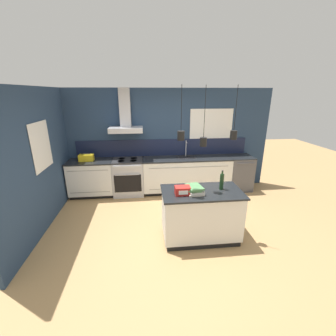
% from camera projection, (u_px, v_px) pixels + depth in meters
% --- Properties ---
extents(ground_plane, '(16.00, 16.00, 0.00)m').
position_uv_depth(ground_plane, '(173.00, 228.00, 4.35)').
color(ground_plane, tan).
rests_on(ground_plane, ground).
extents(wall_back, '(5.60, 2.52, 2.60)m').
position_uv_depth(wall_back, '(161.00, 139.00, 5.79)').
color(wall_back, navy).
rests_on(wall_back, ground_plane).
extents(wall_left, '(0.08, 3.80, 2.60)m').
position_uv_depth(wall_left, '(44.00, 157.00, 4.35)').
color(wall_left, navy).
rests_on(wall_left, ground_plane).
extents(counter_run_left, '(1.08, 0.64, 0.91)m').
position_uv_depth(counter_run_left, '(92.00, 178.00, 5.61)').
color(counter_run_left, black).
rests_on(counter_run_left, ground_plane).
extents(counter_run_sink, '(2.26, 0.64, 1.32)m').
position_uv_depth(counter_run_sink, '(187.00, 174.00, 5.86)').
color(counter_run_sink, black).
rests_on(counter_run_sink, ground_plane).
extents(oven_range, '(0.75, 0.66, 0.91)m').
position_uv_depth(oven_range, '(129.00, 177.00, 5.70)').
color(oven_range, '#B5B5BA').
rests_on(oven_range, ground_plane).
extents(dishwasher, '(0.60, 0.65, 0.91)m').
position_uv_depth(dishwasher, '(239.00, 173.00, 6.00)').
color(dishwasher, '#4C4C51').
rests_on(dishwasher, ground_plane).
extents(kitchen_island, '(1.36, 0.75, 0.91)m').
position_uv_depth(kitchen_island, '(201.00, 215.00, 3.93)').
color(kitchen_island, black).
rests_on(kitchen_island, ground_plane).
extents(bottle_on_island, '(0.07, 0.07, 0.34)m').
position_uv_depth(bottle_on_island, '(222.00, 181.00, 3.81)').
color(bottle_on_island, '#193319').
rests_on(bottle_on_island, kitchen_island).
extents(book_stack, '(0.29, 0.34, 0.12)m').
position_uv_depth(book_stack, '(195.00, 190.00, 3.69)').
color(book_stack, beige).
rests_on(book_stack, kitchen_island).
extents(red_supply_box, '(0.25, 0.17, 0.14)m').
position_uv_depth(red_supply_box, '(183.00, 190.00, 3.64)').
color(red_supply_box, red).
rests_on(red_supply_box, kitchen_island).
extents(yellow_toolbox, '(0.34, 0.18, 0.19)m').
position_uv_depth(yellow_toolbox, '(86.00, 158.00, 5.44)').
color(yellow_toolbox, gold).
rests_on(yellow_toolbox, counter_run_left).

